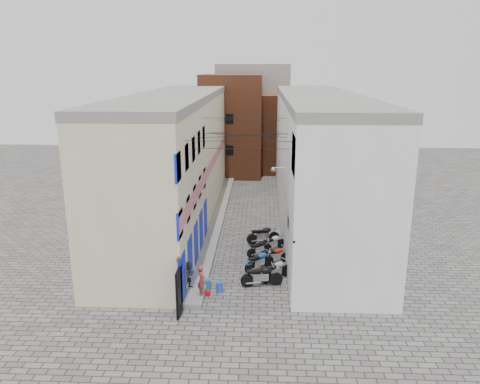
# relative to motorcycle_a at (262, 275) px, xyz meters

# --- Properties ---
(ground) EXTENTS (90.00, 90.00, 0.00)m
(ground) POSITION_rel_motorcycle_a_xyz_m (-1.16, -2.54, -0.63)
(ground) COLOR #555250
(ground) RESTS_ON ground
(plinth) EXTENTS (0.90, 26.00, 0.25)m
(plinth) POSITION_rel_motorcycle_a_xyz_m (-3.21, 10.46, -0.50)
(plinth) COLOR gray
(plinth) RESTS_ON ground
(building_left) EXTENTS (5.10, 27.00, 9.00)m
(building_left) POSITION_rel_motorcycle_a_xyz_m (-6.14, 10.41, 3.87)
(building_left) COLOR beige
(building_left) RESTS_ON ground
(building_right) EXTENTS (5.94, 26.00, 9.00)m
(building_right) POSITION_rel_motorcycle_a_xyz_m (3.84, 10.46, 3.88)
(building_right) COLOR silver
(building_right) RESTS_ON ground
(building_far_brick_left) EXTENTS (6.00, 6.00, 10.00)m
(building_far_brick_left) POSITION_rel_motorcycle_a_xyz_m (-3.16, 25.46, 4.37)
(building_far_brick_left) COLOR brown
(building_far_brick_left) RESTS_ON ground
(building_far_brick_right) EXTENTS (5.00, 6.00, 8.00)m
(building_far_brick_right) POSITION_rel_motorcycle_a_xyz_m (1.84, 27.46, 3.37)
(building_far_brick_right) COLOR brown
(building_far_brick_right) RESTS_ON ground
(building_far_concrete) EXTENTS (8.00, 5.00, 11.00)m
(building_far_concrete) POSITION_rel_motorcycle_a_xyz_m (-1.16, 31.46, 4.87)
(building_far_concrete) COLOR gray
(building_far_concrete) RESTS_ON ground
(far_shopfront) EXTENTS (2.00, 0.30, 2.40)m
(far_shopfront) POSITION_rel_motorcycle_a_xyz_m (-1.16, 22.66, 0.57)
(far_shopfront) COLOR black
(far_shopfront) RESTS_ON ground
(overhead_wires) EXTENTS (5.80, 13.02, 1.32)m
(overhead_wires) POSITION_rel_motorcycle_a_xyz_m (-1.16, 5.11, 6.50)
(overhead_wires) COLOR black
(overhead_wires) RESTS_ON ground
(motorcycle_a) EXTENTS (2.25, 1.06, 1.25)m
(motorcycle_a) POSITION_rel_motorcycle_a_xyz_m (0.00, 0.00, 0.00)
(motorcycle_a) COLOR black
(motorcycle_a) RESTS_ON ground
(motorcycle_b) EXTENTS (1.94, 1.74, 1.15)m
(motorcycle_b) POSITION_rel_motorcycle_a_xyz_m (0.74, 0.81, -0.05)
(motorcycle_b) COLOR #A7A7AC
(motorcycle_b) RESTS_ON ground
(motorcycle_c) EXTENTS (1.90, 1.76, 1.14)m
(motorcycle_c) POSITION_rel_motorcycle_a_xyz_m (-0.13, 1.97, -0.05)
(motorcycle_c) COLOR #0B48A5
(motorcycle_c) RESTS_ON ground
(motorcycle_d) EXTENTS (1.93, 1.08, 1.07)m
(motorcycle_d) POSITION_rel_motorcycle_a_xyz_m (0.74, 2.89, -0.09)
(motorcycle_d) COLOR #9D140B
(motorcycle_d) RESTS_ON ground
(motorcycle_e) EXTENTS (1.74, 1.57, 1.03)m
(motorcycle_e) POSITION_rel_motorcycle_a_xyz_m (-0.14, 4.00, -0.11)
(motorcycle_e) COLOR black
(motorcycle_e) RESTS_ON ground
(motorcycle_f) EXTENTS (1.82, 1.57, 1.07)m
(motorcycle_f) POSITION_rel_motorcycle_a_xyz_m (0.66, 4.83, -0.09)
(motorcycle_f) COLOR #B8B9BE
(motorcycle_f) RESTS_ON ground
(motorcycle_g) EXTENTS (2.25, 1.32, 1.24)m
(motorcycle_g) POSITION_rel_motorcycle_a_xyz_m (0.07, 5.96, -0.00)
(motorcycle_g) COLOR black
(motorcycle_g) RESTS_ON ground
(person_a) EXTENTS (0.49, 0.62, 1.50)m
(person_a) POSITION_rel_motorcycle_a_xyz_m (-2.86, -1.54, 0.37)
(person_a) COLOR #963B36
(person_a) RESTS_ON plinth
(person_b) EXTENTS (0.82, 0.85, 1.39)m
(person_b) POSITION_rel_motorcycle_a_xyz_m (-3.51, -0.89, 0.32)
(person_b) COLOR #363651
(person_b) RESTS_ON plinth
(water_jug_near) EXTENTS (0.36, 0.36, 0.54)m
(water_jug_near) POSITION_rel_motorcycle_a_xyz_m (-2.08, -0.75, -0.35)
(water_jug_near) COLOR blue
(water_jug_near) RESTS_ON ground
(water_jug_far) EXTENTS (0.37, 0.37, 0.49)m
(water_jug_far) POSITION_rel_motorcycle_a_xyz_m (-2.71, -0.42, -0.38)
(water_jug_far) COLOR #2367AF
(water_jug_far) RESTS_ON ground
(red_crate) EXTENTS (0.42, 0.35, 0.23)m
(red_crate) POSITION_rel_motorcycle_a_xyz_m (-2.71, -1.09, -0.51)
(red_crate) COLOR red
(red_crate) RESTS_ON ground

